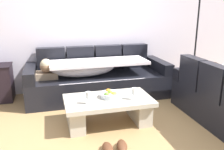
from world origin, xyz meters
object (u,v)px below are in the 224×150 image
couch_along_wall (96,79)px  pair_of_shoes (115,148)px  wine_glass_near_left (88,95)px  open_magazine (121,95)px  wine_glass_near_right (134,92)px  coffee_table (108,108)px  fruit_bowl (110,95)px  floor_lamp (196,33)px

couch_along_wall → pair_of_shoes: bearing=-94.6°
wine_glass_near_left → open_magazine: size_ratio=0.59×
couch_along_wall → wine_glass_near_right: (0.27, -1.26, 0.17)m
wine_glass_near_left → open_magazine: (0.49, 0.17, -0.11)m
couch_along_wall → wine_glass_near_left: size_ratio=15.18×
coffee_table → fruit_bowl: size_ratio=4.29×
coffee_table → wine_glass_near_left: bearing=-157.1°
couch_along_wall → coffee_table: 1.13m
coffee_table → open_magazine: open_magazine is taller
couch_along_wall → floor_lamp: (1.95, -0.05, 0.79)m
coffee_table → wine_glass_near_right: 0.43m
wine_glass_near_right → open_magazine: wine_glass_near_right is taller
wine_glass_near_right → open_magazine: size_ratio=0.59×
pair_of_shoes → wine_glass_near_left: bearing=109.6°
wine_glass_near_left → couch_along_wall: bearing=74.5°
couch_along_wall → wine_glass_near_left: 1.31m
couch_along_wall → open_magazine: bearing=-82.3°
couch_along_wall → pair_of_shoes: (-0.15, -1.81, -0.28)m
wine_glass_near_left → pair_of_shoes: size_ratio=0.52×
coffee_table → open_magazine: (0.20, 0.05, 0.15)m
open_magazine → wine_glass_near_left: bearing=-155.2°
open_magazine → pair_of_shoes: size_ratio=0.87×
wine_glass_near_left → wine_glass_near_right: 0.62m
wine_glass_near_right → floor_lamp: 2.16m
open_magazine → wine_glass_near_right: bearing=-50.0°
coffee_table → wine_glass_near_left: size_ratio=7.23×
wine_glass_near_right → pair_of_shoes: size_ratio=0.52×
couch_along_wall → floor_lamp: size_ratio=1.29×
wine_glass_near_right → pair_of_shoes: 0.83m
wine_glass_near_right → pair_of_shoes: (-0.42, -0.55, -0.45)m
floor_lamp → fruit_bowl: bearing=-152.0°
pair_of_shoes → floor_lamp: bearing=40.1°
fruit_bowl → wine_glass_near_left: size_ratio=1.69×
wine_glass_near_left → fruit_bowl: bearing=24.8°
couch_along_wall → open_magazine: (0.15, -1.07, 0.06)m
wine_glass_near_left → wine_glass_near_right: bearing=-0.9°
wine_glass_near_left → wine_glass_near_right: same height
couch_along_wall → open_magazine: size_ratio=9.00×
fruit_bowl → pair_of_shoes: (-0.13, -0.72, -0.38)m
wine_glass_near_left → pair_of_shoes: 0.75m
coffee_table → fruit_bowl: fruit_bowl is taller
couch_along_wall → open_magazine: 1.09m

